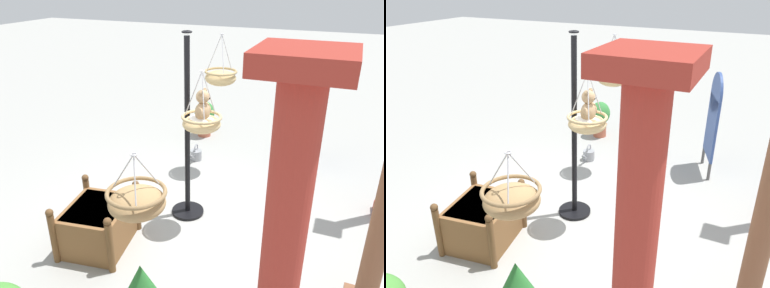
# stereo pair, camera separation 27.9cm
# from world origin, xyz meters

# --- Properties ---
(ground_plane) EXTENTS (40.00, 40.00, 0.00)m
(ground_plane) POSITION_xyz_m (0.00, 0.00, 0.00)
(ground_plane) COLOR #9E9E99
(display_pole_central) EXTENTS (0.44, 0.44, 2.45)m
(display_pole_central) POSITION_xyz_m (-0.14, -0.04, 0.76)
(display_pole_central) COLOR black
(display_pole_central) RESTS_ON ground
(hanging_basket_with_teddy) EXTENTS (0.49, 0.49, 0.74)m
(hanging_basket_with_teddy) POSITION_xyz_m (0.01, 0.21, 1.43)
(hanging_basket_with_teddy) COLOR tan
(teddy_bear) EXTENTS (0.28, 0.25, 0.41)m
(teddy_bear) POSITION_xyz_m (0.01, 0.23, 1.61)
(teddy_bear) COLOR tan
(hanging_basket_left_high) EXTENTS (0.51, 0.51, 0.78)m
(hanging_basket_left_high) POSITION_xyz_m (-1.55, -0.09, 1.59)
(hanging_basket_left_high) COLOR tan
(hanging_basket_right_low) EXTENTS (0.52, 0.52, 0.57)m
(hanging_basket_right_low) POSITION_xyz_m (1.60, 0.25, 1.28)
(hanging_basket_right_low) COLOR #A37F51
(wooden_planter_box) EXTENTS (0.99, 0.89, 0.71)m
(wooden_planter_box) POSITION_xyz_m (0.89, -0.76, 0.29)
(wooden_planter_box) COLOR brown
(wooden_planter_box) RESTS_ON ground
(potted_plant_bushy_green) EXTENTS (0.40, 0.40, 0.72)m
(potted_plant_bushy_green) POSITION_xyz_m (-2.81, -0.83, 0.41)
(potted_plant_bushy_green) COLOR #AD563D
(potted_plant_bushy_green) RESTS_ON ground
(display_sign_board) EXTENTS (0.66, 0.25, 1.68)m
(display_sign_board) POSITION_xyz_m (-2.20, 1.37, 0.99)
(display_sign_board) COLOR #334C8C
(display_sign_board) RESTS_ON ground
(watering_can) EXTENTS (0.35, 0.20, 0.30)m
(watering_can) POSITION_xyz_m (-1.70, -0.56, 0.10)
(watering_can) COLOR gray
(watering_can) RESTS_ON ground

